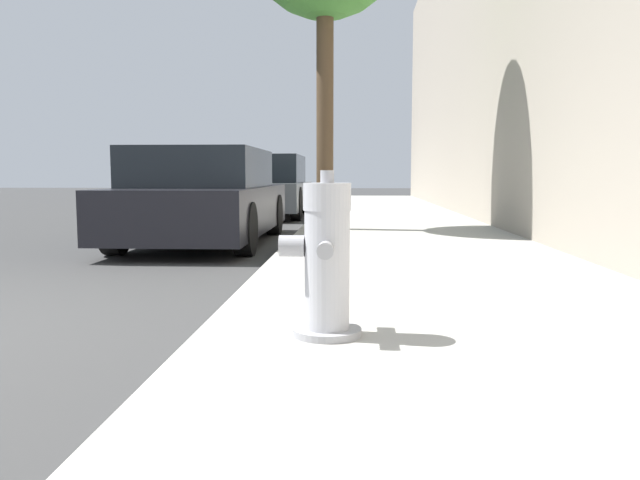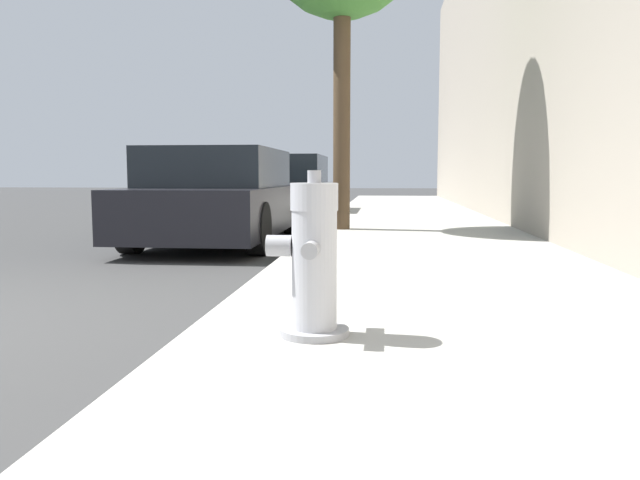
# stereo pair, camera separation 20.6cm
# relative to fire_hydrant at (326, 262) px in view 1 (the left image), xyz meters

# --- Properties ---
(sidewalk_slab) EXTENTS (2.85, 40.00, 0.15)m
(sidewalk_slab) POSITION_rel_fire_hydrant_xyz_m (0.78, 0.15, -0.43)
(sidewalk_slab) COLOR #A8A59E
(sidewalk_slab) RESTS_ON ground_plane
(fire_hydrant) EXTENTS (0.39, 0.41, 0.79)m
(fire_hydrant) POSITION_rel_fire_hydrant_xyz_m (0.00, 0.00, 0.00)
(fire_hydrant) COLOR #97979C
(fire_hydrant) RESTS_ON sidewalk_slab
(parked_car_near) EXTENTS (1.70, 4.12, 1.25)m
(parked_car_near) POSITION_rel_fire_hydrant_xyz_m (-1.84, 5.25, 0.10)
(parked_car_near) COLOR black
(parked_car_near) RESTS_ON ground_plane
(parked_car_mid) EXTENTS (1.88, 4.17, 1.33)m
(parked_car_mid) POSITION_rel_fire_hydrant_xyz_m (-1.86, 10.69, 0.14)
(parked_car_mid) COLOR #4C5156
(parked_car_mid) RESTS_ON ground_plane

